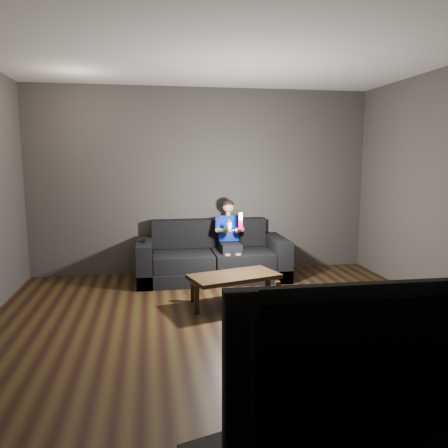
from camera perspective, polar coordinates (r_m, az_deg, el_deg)
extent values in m
plane|color=black|center=(4.34, 1.51, -14.30)|extent=(5.00, 5.00, 0.00)
cube|color=#413C38|center=(6.48, -2.73, 5.58)|extent=(5.00, 0.04, 2.70)
cube|color=#413C38|center=(1.65, 18.68, -3.56)|extent=(5.00, 0.04, 2.70)
cube|color=beige|center=(4.12, 1.67, 22.80)|extent=(5.00, 5.00, 0.02)
cube|color=black|center=(6.20, -1.52, -6.35)|extent=(2.09, 0.90, 0.18)
cube|color=black|center=(6.02, -5.35, -4.89)|extent=(0.81, 0.64, 0.22)
cube|color=black|center=(6.13, 2.48, -4.60)|extent=(0.81, 0.64, 0.22)
cube|color=black|center=(6.43, -1.97, -1.15)|extent=(1.67, 0.21, 0.41)
cube|color=black|center=(6.10, -10.32, -4.86)|extent=(0.21, 0.90, 0.57)
cube|color=black|center=(6.35, 6.92, -4.24)|extent=(0.21, 0.90, 0.57)
cube|color=black|center=(6.05, 0.85, -3.12)|extent=(0.27, 0.34, 0.13)
cube|color=#070891|center=(6.18, 0.55, -0.57)|extent=(0.27, 0.19, 0.38)
cube|color=yellow|center=(6.09, 0.68, -0.18)|extent=(0.08, 0.08, 0.09)
cube|color=#B3052B|center=(6.09, 0.69, -0.18)|extent=(0.05, 0.05, 0.06)
cylinder|color=tan|center=(6.15, 0.55, 1.34)|extent=(0.06, 0.06, 0.05)
sphere|color=tan|center=(6.14, 0.56, 2.31)|extent=(0.16, 0.16, 0.16)
ellipsoid|color=black|center=(6.14, 0.54, 2.48)|extent=(0.17, 0.17, 0.15)
cylinder|color=#070891|center=(6.08, -0.90, -0.07)|extent=(0.07, 0.20, 0.17)
cylinder|color=#070891|center=(6.14, 2.18, 0.01)|extent=(0.07, 0.20, 0.17)
cylinder|color=tan|center=(5.95, -0.22, -0.65)|extent=(0.13, 0.21, 0.09)
cylinder|color=tan|center=(6.00, 2.08, -0.58)|extent=(0.13, 0.21, 0.09)
sphere|color=tan|center=(5.88, 0.40, -0.85)|extent=(0.08, 0.08, 0.08)
sphere|color=tan|center=(5.91, 1.78, -0.81)|extent=(0.08, 0.08, 0.08)
cylinder|color=tan|center=(5.90, 0.47, -5.38)|extent=(0.08, 0.08, 0.31)
cylinder|color=tan|center=(5.93, 1.85, -5.32)|extent=(0.08, 0.08, 0.31)
cube|color=red|center=(5.70, 2.17, 0.40)|extent=(0.07, 0.09, 0.22)
cube|color=maroon|center=(5.66, 2.23, 0.99)|extent=(0.04, 0.02, 0.03)
cylinder|color=white|center=(5.67, 2.22, 0.22)|extent=(0.02, 0.01, 0.02)
ellipsoid|color=white|center=(5.68, 0.73, -0.15)|extent=(0.08, 0.10, 0.15)
cylinder|color=black|center=(5.64, 0.80, 0.36)|extent=(0.03, 0.01, 0.03)
cube|color=black|center=(5.99, -10.40, -2.19)|extent=(0.05, 0.15, 0.03)
cube|color=black|center=(6.03, -10.40, -1.96)|extent=(0.02, 0.02, 0.00)
cube|color=black|center=(5.05, 1.34, -6.85)|extent=(1.11, 0.77, 0.05)
cube|color=black|center=(4.84, -3.60, -9.81)|extent=(0.05, 0.05, 0.32)
cube|color=black|center=(5.02, 7.00, -9.21)|extent=(0.05, 0.05, 0.32)
cube|color=black|center=(5.23, -4.08, -8.40)|extent=(0.05, 0.05, 0.32)
cube|color=black|center=(5.39, 5.74, -7.91)|extent=(0.05, 0.05, 0.32)
imported|color=black|center=(2.03, 16.58, -15.71)|extent=(1.18, 0.16, 0.68)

